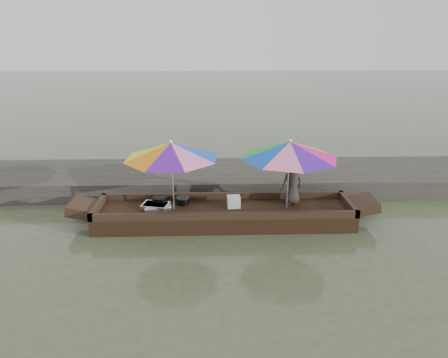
{
  "coord_description": "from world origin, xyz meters",
  "views": [
    {
      "loc": [
        -0.25,
        -8.02,
        3.94
      ],
      "look_at": [
        0.0,
        0.1,
        1.0
      ],
      "focal_mm": 32.0,
      "sensor_mm": 36.0,
      "label": 1
    }
  ],
  "objects_px": {
    "cooking_pot": "(160,201)",
    "boat_hull": "(224,216)",
    "charcoal_grill": "(183,201)",
    "umbrella_stern": "(288,174)",
    "umbrella_bow": "(172,176)",
    "tray_scallop": "(158,207)",
    "supply_bag": "(234,202)",
    "tray_crayfish": "(156,206)",
    "vendor": "(292,182)"
  },
  "relations": [
    {
      "from": "cooking_pot",
      "to": "umbrella_bow",
      "type": "bearing_deg",
      "value": -39.22
    },
    {
      "from": "tray_crayfish",
      "to": "umbrella_bow",
      "type": "distance_m",
      "value": 0.84
    },
    {
      "from": "supply_bag",
      "to": "tray_scallop",
      "type": "bearing_deg",
      "value": -179.76
    },
    {
      "from": "boat_hull",
      "to": "cooking_pot",
      "type": "xyz_separation_m",
      "value": [
        -1.44,
        0.28,
        0.26
      ]
    },
    {
      "from": "umbrella_bow",
      "to": "tray_scallop",
      "type": "bearing_deg",
      "value": 171.17
    },
    {
      "from": "charcoal_grill",
      "to": "supply_bag",
      "type": "xyz_separation_m",
      "value": [
        1.14,
        -0.23,
        0.06
      ]
    },
    {
      "from": "charcoal_grill",
      "to": "supply_bag",
      "type": "relative_size",
      "value": 1.04
    },
    {
      "from": "cooking_pot",
      "to": "vendor",
      "type": "distance_m",
      "value": 2.99
    },
    {
      "from": "tray_crayfish",
      "to": "boat_hull",
      "type": "bearing_deg",
      "value": -3.35
    },
    {
      "from": "boat_hull",
      "to": "tray_scallop",
      "type": "relative_size",
      "value": 9.79
    },
    {
      "from": "cooking_pot",
      "to": "umbrella_stern",
      "type": "bearing_deg",
      "value": -5.65
    },
    {
      "from": "boat_hull",
      "to": "umbrella_stern",
      "type": "relative_size",
      "value": 2.7
    },
    {
      "from": "charcoal_grill",
      "to": "umbrella_bow",
      "type": "bearing_deg",
      "value": -120.79
    },
    {
      "from": "vendor",
      "to": "umbrella_bow",
      "type": "relative_size",
      "value": 0.5
    },
    {
      "from": "tray_scallop",
      "to": "supply_bag",
      "type": "relative_size",
      "value": 2.04
    },
    {
      "from": "cooking_pot",
      "to": "supply_bag",
      "type": "bearing_deg",
      "value": -7.44
    },
    {
      "from": "boat_hull",
      "to": "umbrella_bow",
      "type": "height_order",
      "value": "umbrella_bow"
    },
    {
      "from": "cooking_pot",
      "to": "boat_hull",
      "type": "bearing_deg",
      "value": -10.94
    },
    {
      "from": "supply_bag",
      "to": "tray_crayfish",
      "type": "bearing_deg",
      "value": 179.15
    },
    {
      "from": "charcoal_grill",
      "to": "umbrella_bow",
      "type": "height_order",
      "value": "umbrella_bow"
    },
    {
      "from": "tray_scallop",
      "to": "charcoal_grill",
      "type": "bearing_deg",
      "value": 23.61
    },
    {
      "from": "tray_scallop",
      "to": "umbrella_stern",
      "type": "distance_m",
      "value": 2.93
    },
    {
      "from": "cooking_pot",
      "to": "charcoal_grill",
      "type": "distance_m",
      "value": 0.51
    },
    {
      "from": "supply_bag",
      "to": "vendor",
      "type": "relative_size",
      "value": 0.28
    },
    {
      "from": "supply_bag",
      "to": "umbrella_stern",
      "type": "bearing_deg",
      "value": -3.1
    },
    {
      "from": "supply_bag",
      "to": "boat_hull",
      "type": "bearing_deg",
      "value": -163.39
    },
    {
      "from": "cooking_pot",
      "to": "vendor",
      "type": "height_order",
      "value": "vendor"
    },
    {
      "from": "tray_crayfish",
      "to": "umbrella_stern",
      "type": "distance_m",
      "value": 2.98
    },
    {
      "from": "charcoal_grill",
      "to": "vendor",
      "type": "xyz_separation_m",
      "value": [
        2.45,
        -0.04,
        0.43
      ]
    },
    {
      "from": "tray_crayfish",
      "to": "supply_bag",
      "type": "height_order",
      "value": "supply_bag"
    },
    {
      "from": "tray_crayfish",
      "to": "tray_scallop",
      "type": "relative_size",
      "value": 1.0
    },
    {
      "from": "cooking_pot",
      "to": "tray_crayfish",
      "type": "relative_size",
      "value": 0.57
    },
    {
      "from": "umbrella_bow",
      "to": "umbrella_stern",
      "type": "distance_m",
      "value": 2.48
    },
    {
      "from": "supply_bag",
      "to": "umbrella_bow",
      "type": "relative_size",
      "value": 0.14
    },
    {
      "from": "cooking_pot",
      "to": "tray_crayfish",
      "type": "xyz_separation_m",
      "value": [
        -0.07,
        -0.19,
        -0.04
      ]
    },
    {
      "from": "tray_crayfish",
      "to": "vendor",
      "type": "height_order",
      "value": "vendor"
    },
    {
      "from": "umbrella_stern",
      "to": "vendor",
      "type": "bearing_deg",
      "value": 59.71
    },
    {
      "from": "tray_crayfish",
      "to": "tray_scallop",
      "type": "distance_m",
      "value": 0.06
    },
    {
      "from": "boat_hull",
      "to": "tray_crayfish",
      "type": "relative_size",
      "value": 9.79
    },
    {
      "from": "umbrella_bow",
      "to": "tray_crayfish",
      "type": "bearing_deg",
      "value": 167.8
    },
    {
      "from": "supply_bag",
      "to": "umbrella_bow",
      "type": "bearing_deg",
      "value": -177.25
    },
    {
      "from": "tray_crayfish",
      "to": "tray_scallop",
      "type": "height_order",
      "value": "tray_crayfish"
    },
    {
      "from": "vendor",
      "to": "tray_scallop",
      "type": "bearing_deg",
      "value": -14.33
    },
    {
      "from": "vendor",
      "to": "umbrella_bow",
      "type": "xyz_separation_m",
      "value": [
        -2.62,
        -0.25,
        0.27
      ]
    },
    {
      "from": "tray_scallop",
      "to": "charcoal_grill",
      "type": "distance_m",
      "value": 0.58
    },
    {
      "from": "tray_scallop",
      "to": "umbrella_bow",
      "type": "distance_m",
      "value": 0.83
    },
    {
      "from": "tray_crayfish",
      "to": "umbrella_bow",
      "type": "bearing_deg",
      "value": -12.2
    },
    {
      "from": "boat_hull",
      "to": "tray_crayfish",
      "type": "distance_m",
      "value": 1.53
    },
    {
      "from": "charcoal_grill",
      "to": "umbrella_stern",
      "type": "height_order",
      "value": "umbrella_stern"
    },
    {
      "from": "charcoal_grill",
      "to": "umbrella_stern",
      "type": "xyz_separation_m",
      "value": [
        2.3,
        -0.29,
        0.71
      ]
    }
  ]
}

